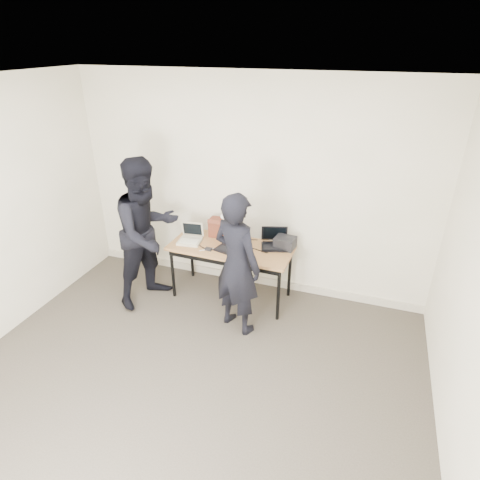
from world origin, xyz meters
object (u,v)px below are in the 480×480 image
at_px(laptop_center, 230,245).
at_px(laptop_right, 274,242).
at_px(desk, 231,251).
at_px(person_observer, 148,233).
at_px(equipment_box, 285,243).
at_px(person_typist, 237,265).
at_px(laptop_beige, 190,238).
at_px(leather_satchel, 223,228).

xyz_separation_m(laptop_center, laptop_right, (0.49, 0.24, 0.00)).
height_order(desk, person_observer, person_observer).
distance_m(equipment_box, person_typist, 0.81).
xyz_separation_m(equipment_box, person_typist, (-0.36, -0.73, 0.03)).
bearing_deg(laptop_right, equipment_box, -19.16).
height_order(laptop_right, equipment_box, laptop_right).
xyz_separation_m(desk, laptop_center, (0.01, -0.04, 0.11)).
xyz_separation_m(laptop_center, equipment_box, (0.62, 0.23, 0.02)).
distance_m(laptop_beige, person_typist, 0.95).
relative_size(laptop_center, laptop_right, 0.90).
bearing_deg(equipment_box, laptop_beige, -169.23).
relative_size(laptop_beige, equipment_box, 1.28).
bearing_deg(person_observer, laptop_right, -47.67).
xyz_separation_m(laptop_beige, laptop_right, (1.02, 0.23, 0.01)).
height_order(laptop_beige, equipment_box, laptop_beige).
bearing_deg(laptop_center, person_observer, -147.94).
bearing_deg(laptop_right, desk, -175.06).
xyz_separation_m(person_typist, person_observer, (-1.21, 0.21, 0.10)).
height_order(equipment_box, person_typist, person_typist).
xyz_separation_m(laptop_right, leather_satchel, (-0.68, 0.03, 0.07)).
relative_size(leather_satchel, equipment_box, 1.51).
bearing_deg(desk, person_typist, -61.78).
distance_m(laptop_beige, leather_satchel, 0.44).
bearing_deg(person_observer, desk, -48.44).
height_order(laptop_beige, person_typist, person_typist).
xyz_separation_m(desk, person_observer, (-0.94, -0.33, 0.26)).
height_order(leather_satchel, equipment_box, leather_satchel).
distance_m(laptop_right, person_typist, 0.77).
distance_m(laptop_beige, laptop_center, 0.54).
distance_m(desk, equipment_box, 0.67).
distance_m(laptop_beige, laptop_right, 1.05).
xyz_separation_m(desk, equipment_box, (0.63, 0.19, 0.13)).
relative_size(laptop_beige, person_observer, 0.17).
xyz_separation_m(laptop_beige, laptop_center, (0.54, -0.01, 0.01)).
distance_m(desk, leather_satchel, 0.34).
bearing_deg(leather_satchel, laptop_center, -54.07).
height_order(equipment_box, person_observer, person_observer).
distance_m(desk, laptop_beige, 0.53).
relative_size(laptop_beige, leather_satchel, 0.85).
height_order(laptop_beige, person_observer, person_observer).
relative_size(laptop_center, leather_satchel, 0.97).
relative_size(desk, leather_satchel, 4.20).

